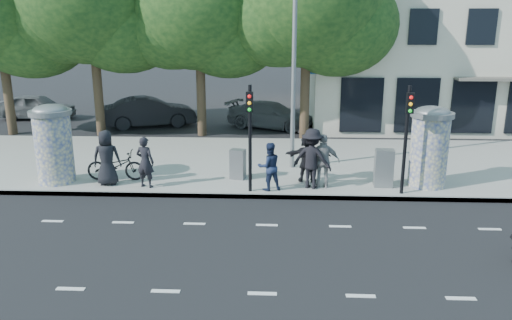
# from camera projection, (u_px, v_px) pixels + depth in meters

# --- Properties ---
(ground) EXTENTS (120.00, 120.00, 0.00)m
(ground) POSITION_uv_depth(u_px,v_px,m) (265.00, 247.00, 12.32)
(ground) COLOR black
(ground) RESTS_ON ground
(sidewalk) EXTENTS (40.00, 8.00, 0.15)m
(sidewalk) POSITION_uv_depth(u_px,v_px,m) (271.00, 163.00, 19.52)
(sidewalk) COLOR gray
(sidewalk) RESTS_ON ground
(curb) EXTENTS (40.00, 0.10, 0.16)m
(curb) POSITION_uv_depth(u_px,v_px,m) (269.00, 196.00, 15.72)
(curb) COLOR slate
(curb) RESTS_ON ground
(lane_dash_near) EXTENTS (32.00, 0.12, 0.01)m
(lane_dash_near) POSITION_uv_depth(u_px,v_px,m) (262.00, 294.00, 10.20)
(lane_dash_near) COLOR silver
(lane_dash_near) RESTS_ON ground
(lane_dash_far) EXTENTS (32.00, 0.12, 0.01)m
(lane_dash_far) POSITION_uv_depth(u_px,v_px,m) (267.00, 225.00, 13.67)
(lane_dash_far) COLOR silver
(lane_dash_far) RESTS_ON ground
(ad_column_left) EXTENTS (1.36, 1.36, 2.65)m
(ad_column_left) POSITION_uv_depth(u_px,v_px,m) (53.00, 142.00, 16.58)
(ad_column_left) COLOR beige
(ad_column_left) RESTS_ON sidewalk
(ad_column_right) EXTENTS (1.36, 1.36, 2.65)m
(ad_column_right) POSITION_uv_depth(u_px,v_px,m) (429.00, 145.00, 16.20)
(ad_column_right) COLOR beige
(ad_column_right) RESTS_ON sidewalk
(traffic_pole_near) EXTENTS (0.22, 0.31, 3.40)m
(traffic_pole_near) POSITION_uv_depth(u_px,v_px,m) (250.00, 128.00, 15.41)
(traffic_pole_near) COLOR black
(traffic_pole_near) RESTS_ON sidewalk
(traffic_pole_far) EXTENTS (0.22, 0.31, 3.40)m
(traffic_pole_far) POSITION_uv_depth(u_px,v_px,m) (407.00, 129.00, 15.19)
(traffic_pole_far) COLOR black
(traffic_pole_far) RESTS_ON sidewalk
(street_lamp) EXTENTS (0.25, 0.93, 8.00)m
(street_lamp) POSITION_uv_depth(u_px,v_px,m) (294.00, 40.00, 17.41)
(street_lamp) COLOR slate
(street_lamp) RESTS_ON sidewalk
(tree_near_left) EXTENTS (6.80, 6.80, 8.97)m
(tree_near_left) POSITION_uv_depth(u_px,v_px,m) (199.00, 7.00, 23.11)
(tree_near_left) COLOR #38281C
(tree_near_left) RESTS_ON ground
(tree_center) EXTENTS (7.00, 7.00, 9.30)m
(tree_center) POSITION_uv_depth(u_px,v_px,m) (307.00, 1.00, 22.43)
(tree_center) COLOR #38281C
(tree_center) RESTS_ON ground
(building) EXTENTS (20.30, 15.85, 12.00)m
(building) POSITION_uv_depth(u_px,v_px,m) (478.00, 12.00, 29.45)
(building) COLOR beige
(building) RESTS_ON ground
(ped_a) EXTENTS (0.97, 0.69, 1.85)m
(ped_a) POSITION_uv_depth(u_px,v_px,m) (107.00, 158.00, 16.42)
(ped_a) COLOR black
(ped_a) RESTS_ON sidewalk
(ped_b) EXTENTS (0.70, 0.55, 1.69)m
(ped_b) POSITION_uv_depth(u_px,v_px,m) (145.00, 162.00, 16.19)
(ped_b) COLOR black
(ped_b) RESTS_ON sidewalk
(ped_c) EXTENTS (0.91, 0.81, 1.56)m
(ped_c) POSITION_uv_depth(u_px,v_px,m) (269.00, 166.00, 15.93)
(ped_c) COLOR #1C2646
(ped_c) RESTS_ON sidewalk
(ped_d) EXTENTS (1.44, 1.13, 1.96)m
(ped_d) POSITION_uv_depth(u_px,v_px,m) (312.00, 159.00, 16.09)
(ped_d) COLOR black
(ped_d) RESTS_ON sidewalk
(ped_e) EXTENTS (1.04, 0.59, 1.78)m
(ped_e) POSITION_uv_depth(u_px,v_px,m) (323.00, 161.00, 16.13)
(ped_e) COLOR gray
(ped_e) RESTS_ON sidewalk
(ped_f) EXTENTS (1.62, 0.78, 1.68)m
(ped_f) POSITION_uv_depth(u_px,v_px,m) (308.00, 157.00, 16.77)
(ped_f) COLOR black
(ped_f) RESTS_ON sidewalk
(bicycle) EXTENTS (0.74, 1.97, 1.03)m
(bicycle) POSITION_uv_depth(u_px,v_px,m) (116.00, 166.00, 17.00)
(bicycle) COLOR black
(bicycle) RESTS_ON sidewalk
(cabinet_left) EXTENTS (0.57, 0.47, 1.04)m
(cabinet_left) POSITION_uv_depth(u_px,v_px,m) (238.00, 164.00, 17.16)
(cabinet_left) COLOR slate
(cabinet_left) RESTS_ON sidewalk
(cabinet_right) EXTENTS (0.62, 0.47, 1.24)m
(cabinet_right) POSITION_uv_depth(u_px,v_px,m) (384.00, 168.00, 16.32)
(cabinet_right) COLOR slate
(cabinet_right) RESTS_ON sidewalk
(car_left) EXTENTS (1.76, 4.29, 1.46)m
(car_left) POSITION_uv_depth(u_px,v_px,m) (37.00, 107.00, 28.68)
(car_left) COLOR #525659
(car_left) RESTS_ON ground
(car_mid) EXTENTS (3.22, 5.08, 1.58)m
(car_mid) POSITION_uv_depth(u_px,v_px,m) (150.00, 112.00, 26.59)
(car_mid) COLOR black
(car_mid) RESTS_ON ground
(car_right) EXTENTS (3.61, 5.10, 1.37)m
(car_right) POSITION_uv_depth(u_px,v_px,m) (271.00, 115.00, 26.25)
(car_right) COLOR #54565C
(car_right) RESTS_ON ground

